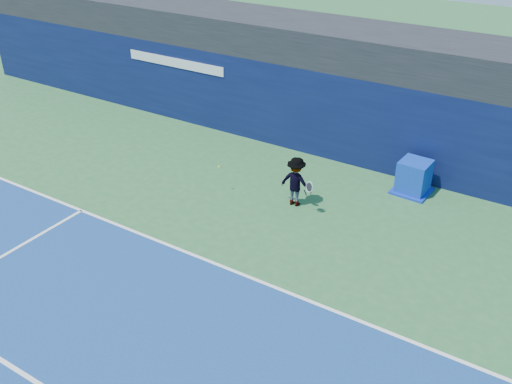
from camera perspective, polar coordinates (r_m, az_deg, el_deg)
ground at (r=12.84m, az=-11.65°, el=-14.04°), size 80.00×80.00×0.00m
baseline at (r=14.55m, az=-3.61°, el=-7.35°), size 24.00×0.10×0.01m
stadium_band at (r=19.82m, az=10.92°, el=14.00°), size 36.00×3.00×1.20m
back_wall_assembly at (r=19.60m, az=9.19°, el=7.48°), size 36.00×1.03×3.00m
equipment_cart at (r=18.16m, az=15.48°, el=1.35°), size 1.15×1.15×1.05m
tennis_player at (r=16.74m, az=4.02°, el=1.04°), size 1.23×0.68×1.53m
tennis_ball at (r=17.35m, az=-3.72°, el=2.54°), size 0.06×0.06×0.06m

